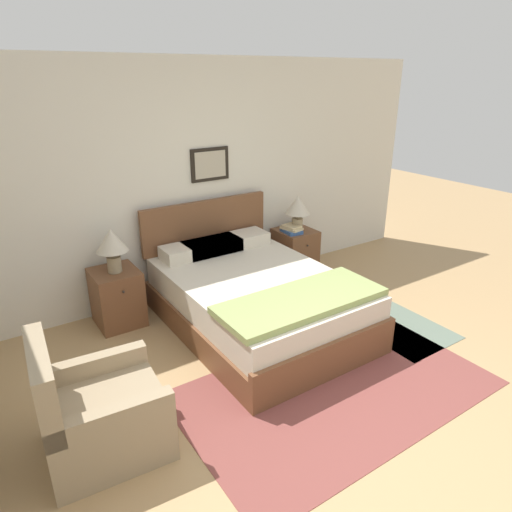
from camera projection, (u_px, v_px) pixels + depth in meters
The scene contains 13 objects.
ground_plane at pixel (369, 452), 3.14m from camera, with size 16.00×16.00×0.00m, color tan.
wall_back at pixel (175, 184), 4.97m from camera, with size 6.95×0.09×2.60m.
area_rug_main at pixel (336, 388), 3.76m from camera, with size 2.54×1.51×0.01m.
area_rug_bedside at pixel (377, 315), 4.90m from camera, with size 0.77×1.59×0.01m.
bed at pixel (255, 297), 4.61m from camera, with size 1.55×2.18×1.09m.
armchair at pixel (98, 415), 3.06m from camera, with size 0.83×0.77×0.89m.
nightstand_near_window at pixel (117, 297), 4.66m from camera, with size 0.45×0.50×0.59m.
nightstand_by_door at pixel (295, 252), 5.84m from camera, with size 0.45×0.50×0.59m.
table_lamp_near_window at pixel (112, 243), 4.42m from camera, with size 0.31×0.31×0.45m.
table_lamp_by_door at pixel (298, 207), 5.61m from camera, with size 0.31×0.31×0.45m.
book_thick_bottom at pixel (291, 231), 5.64m from camera, with size 0.21×0.27×0.04m.
book_hardcover_middle at pixel (292, 228), 5.62m from camera, with size 0.21×0.28×0.03m.
book_novel_upper at pixel (292, 226), 5.61m from camera, with size 0.20×0.22×0.02m.
Camera 1 is at (-1.98, -1.57, 2.42)m, focal length 32.00 mm.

